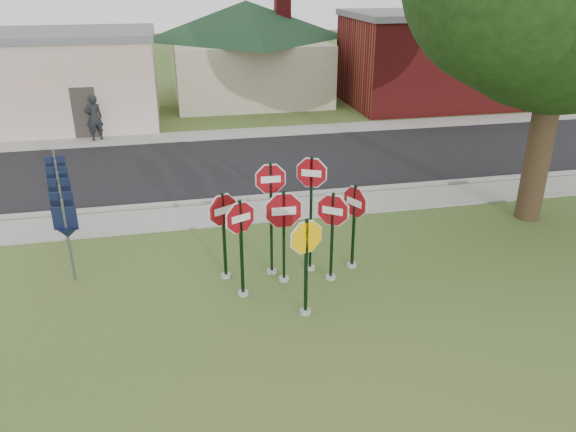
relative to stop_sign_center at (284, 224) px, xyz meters
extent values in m
plane|color=#385620|center=(0.22, -1.40, -1.45)|extent=(120.00, 120.00, 0.00)
cube|color=gray|center=(0.22, 4.10, -1.42)|extent=(60.00, 1.60, 0.06)
cube|color=black|center=(0.22, 8.60, -1.43)|extent=(60.00, 7.00, 0.04)
cube|color=gray|center=(0.22, 12.90, -1.42)|extent=(60.00, 1.60, 0.06)
cube|color=gray|center=(0.22, 5.10, -1.38)|extent=(60.00, 0.20, 0.14)
cylinder|color=#9F9C94|center=(0.00, 0.00, -1.41)|extent=(0.24, 0.24, 0.08)
cube|color=black|center=(0.00, 0.00, -0.33)|extent=(0.06, 0.05, 2.24)
cylinder|color=white|center=(0.00, 0.00, 0.32)|extent=(1.18, 0.06, 1.18)
cylinder|color=maroon|center=(0.00, 0.00, 0.32)|extent=(1.09, 0.06, 1.09)
cube|color=white|center=(0.00, 0.00, 0.32)|extent=(0.54, 0.03, 0.19)
cylinder|color=#9F9C94|center=(0.16, -1.43, -1.41)|extent=(0.24, 0.24, 0.08)
cube|color=black|center=(0.16, -1.43, -0.36)|extent=(0.07, 0.06, 2.18)
cylinder|color=white|center=(0.16, -1.43, 0.32)|extent=(0.96, 0.29, 1.00)
cylinder|color=#FFB703|center=(0.16, -1.43, 0.32)|extent=(0.89, 0.28, 0.92)
cylinder|color=#9F9C94|center=(-1.02, -0.42, -1.41)|extent=(0.24, 0.24, 0.08)
cube|color=black|center=(-1.02, -0.42, -0.31)|extent=(0.08, 0.07, 2.28)
cylinder|color=white|center=(-1.02, -0.42, 0.43)|extent=(0.90, 0.44, 0.99)
cylinder|color=maroon|center=(-1.02, -0.42, 0.43)|extent=(0.83, 0.41, 0.91)
cube|color=white|center=(-1.02, -0.42, 0.43)|extent=(0.41, 0.20, 0.16)
cylinder|color=#9F9C94|center=(1.09, -0.15, -1.41)|extent=(0.24, 0.24, 0.08)
cube|color=black|center=(1.09, -0.15, -0.37)|extent=(0.08, 0.08, 2.16)
cylinder|color=white|center=(1.09, -0.15, 0.29)|extent=(0.86, 0.62, 1.04)
cylinder|color=maroon|center=(1.09, -0.15, 0.29)|extent=(0.80, 0.57, 0.97)
cube|color=white|center=(1.09, -0.15, 0.29)|extent=(0.40, 0.29, 0.17)
cylinder|color=#9F9C94|center=(0.73, 0.39, -1.41)|extent=(0.24, 0.24, 0.08)
cube|color=black|center=(0.73, 0.39, -0.02)|extent=(0.08, 0.07, 2.86)
cylinder|color=white|center=(0.73, 0.39, 1.02)|extent=(0.89, 0.45, 0.98)
cylinder|color=maroon|center=(0.73, 0.39, 1.02)|extent=(0.82, 0.42, 0.91)
cube|color=white|center=(0.73, 0.39, 1.02)|extent=(0.41, 0.21, 0.16)
cylinder|color=#9F9C94|center=(-0.21, 0.40, -1.41)|extent=(0.24, 0.24, 0.08)
cube|color=black|center=(-0.21, 0.40, -0.06)|extent=(0.06, 0.05, 2.78)
cylinder|color=white|center=(-0.21, 0.40, 0.94)|extent=(0.97, 0.04, 0.97)
cylinder|color=maroon|center=(-0.21, 0.40, 0.94)|extent=(0.90, 0.05, 0.90)
cube|color=white|center=(-0.21, 0.40, 0.94)|extent=(0.45, 0.02, 0.15)
cylinder|color=#9F9C94|center=(1.76, 0.31, -1.41)|extent=(0.24, 0.24, 0.08)
cube|color=black|center=(1.76, 0.31, -0.39)|extent=(0.07, 0.08, 2.12)
cylinder|color=white|center=(1.76, 0.31, 0.25)|extent=(0.46, 0.95, 1.05)
cylinder|color=maroon|center=(1.76, 0.31, 0.25)|extent=(0.43, 0.88, 0.97)
cube|color=white|center=(1.76, 0.31, 0.25)|extent=(0.22, 0.44, 0.17)
cylinder|color=#9F9C94|center=(-1.30, 0.45, -1.41)|extent=(0.24, 0.24, 0.08)
cube|color=black|center=(-1.30, 0.45, -0.38)|extent=(0.08, 0.07, 2.14)
cylinder|color=white|center=(-1.30, 0.45, 0.27)|extent=(0.92, 0.52, 1.05)
cylinder|color=maroon|center=(-1.30, 0.45, 0.27)|extent=(0.86, 0.49, 0.97)
cube|color=white|center=(-1.30, 0.45, 0.27)|extent=(0.43, 0.24, 0.17)
cube|color=#59595E|center=(-4.78, 1.10, -0.45)|extent=(0.05, 0.05, 2.00)
cube|color=black|center=(-4.78, 1.10, 0.10)|extent=(0.55, 0.13, 0.55)
cone|color=black|center=(-4.78, 1.10, -0.25)|extent=(0.65, 0.65, 0.25)
cube|color=#59595E|center=(-4.98, 2.10, -0.45)|extent=(0.05, 0.05, 2.00)
cube|color=black|center=(-4.98, 2.10, 0.10)|extent=(0.55, 0.09, 0.55)
cone|color=black|center=(-4.98, 2.10, -0.25)|extent=(0.62, 0.62, 0.25)
cube|color=#59595E|center=(-5.18, 3.10, -0.45)|extent=(0.05, 0.05, 2.00)
cube|color=black|center=(-5.18, 3.10, 0.10)|extent=(0.55, 0.05, 0.55)
cone|color=black|center=(-5.18, 3.10, -0.25)|extent=(0.58, 0.58, 0.25)
cube|color=#59595E|center=(-5.38, 4.10, -0.45)|extent=(0.05, 0.05, 2.00)
cube|color=black|center=(-5.38, 4.10, 0.10)|extent=(0.55, 0.05, 0.55)
cone|color=black|center=(-5.38, 4.10, -0.25)|extent=(0.58, 0.58, 0.25)
cube|color=#59595E|center=(-5.58, 5.10, -0.45)|extent=(0.05, 0.05, 2.00)
cube|color=black|center=(-5.58, 5.10, 0.10)|extent=(0.55, 0.09, 0.55)
cone|color=black|center=(-5.58, 5.10, -0.25)|extent=(0.62, 0.62, 0.25)
cube|color=silver|center=(-8.78, 16.60, 0.55)|extent=(12.00, 6.00, 4.00)
cube|color=slate|center=(-8.78, 16.60, 2.60)|extent=(12.20, 6.20, 0.30)
cube|color=#332D28|center=(-5.78, 13.62, -0.35)|extent=(1.00, 0.10, 2.20)
cube|color=#BFB698|center=(2.22, 20.60, 0.15)|extent=(8.00, 8.00, 3.20)
pyramid|color=#153119|center=(2.22, 20.60, 3.75)|extent=(11.60, 11.60, 2.00)
cube|color=maroon|center=(4.22, 20.60, 3.55)|extent=(0.80, 0.80, 1.60)
cube|color=maroon|center=(12.22, 17.10, 0.80)|extent=(10.00, 6.00, 4.50)
cube|color=slate|center=(12.22, 17.10, 3.15)|extent=(10.20, 6.20, 0.30)
cube|color=white|center=(10.22, 14.15, 1.15)|extent=(2.00, 0.08, 0.90)
cylinder|color=black|center=(7.72, 2.10, 1.27)|extent=(0.70, 0.70, 5.45)
cylinder|color=black|center=(22.22, 24.60, 0.55)|extent=(0.50, 0.50, 4.00)
imported|color=black|center=(-5.36, 13.11, -0.44)|extent=(0.82, 0.70, 1.90)
camera|label=1|loc=(-2.30, -11.16, 5.18)|focal=35.00mm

